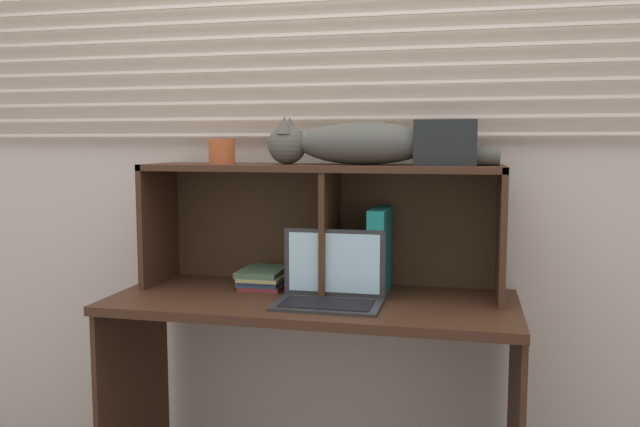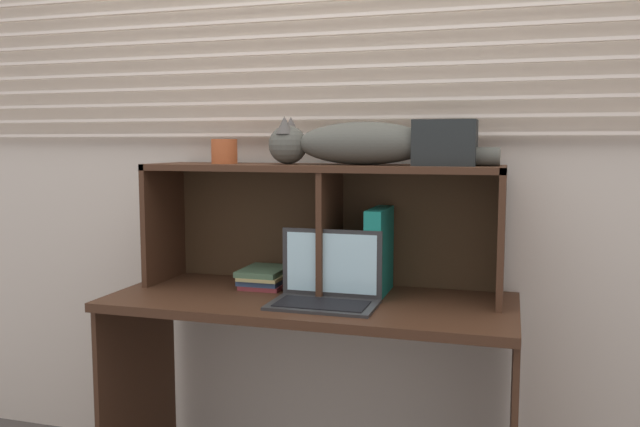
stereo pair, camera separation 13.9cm
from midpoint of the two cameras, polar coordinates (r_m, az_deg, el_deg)
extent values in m
cube|color=beige|center=(2.42, -0.59, 6.17)|extent=(4.40, 0.04, 2.50)
cube|color=beige|center=(2.37, -0.88, 6.97)|extent=(3.08, 0.02, 0.01)
cube|color=beige|center=(2.37, -0.88, 8.41)|extent=(3.08, 0.02, 0.01)
cube|color=beige|center=(2.38, -0.88, 9.84)|extent=(3.08, 0.02, 0.01)
cube|color=beige|center=(2.38, -0.89, 11.28)|extent=(3.08, 0.02, 0.01)
cube|color=beige|center=(2.39, -0.89, 12.70)|extent=(3.08, 0.02, 0.01)
cube|color=beige|center=(2.40, -0.89, 14.12)|extent=(3.08, 0.02, 0.01)
cube|color=beige|center=(2.40, -0.89, 15.53)|extent=(3.08, 0.02, 0.01)
cube|color=beige|center=(2.41, -0.90, 16.93)|extent=(3.08, 0.02, 0.01)
cube|color=#412617|center=(2.18, -2.56, -7.80)|extent=(1.34, 0.56, 0.03)
cube|color=#412617|center=(2.54, -17.56, -14.77)|extent=(0.02, 0.50, 0.71)
cube|color=#412617|center=(2.23, -1.79, 4.04)|extent=(1.23, 0.30, 0.02)
cube|color=#412617|center=(2.47, -15.52, -0.82)|extent=(0.02, 0.30, 0.44)
cube|color=#412617|center=(2.17, 13.91, -1.70)|extent=(0.02, 0.30, 0.44)
cube|color=#412617|center=(2.24, -0.87, -1.58)|extent=(0.02, 0.28, 0.42)
cube|color=#422E1A|center=(2.39, -0.89, -0.84)|extent=(1.23, 0.01, 0.44)
ellipsoid|color=#4F5046|center=(2.19, 2.06, 6.18)|extent=(0.46, 0.17, 0.14)
sphere|color=#4F5046|center=(2.26, -4.67, 6.03)|extent=(0.13, 0.13, 0.13)
cone|color=#524E49|center=(2.23, -4.95, 7.76)|extent=(0.06, 0.06, 0.06)
cone|color=#524C47|center=(2.29, -4.43, 7.72)|extent=(0.06, 0.06, 0.06)
cylinder|color=#4F5046|center=(2.16, 10.38, 4.97)|extent=(0.25, 0.06, 0.06)
cube|color=#2C2C2C|center=(2.06, -1.29, -8.04)|extent=(0.34, 0.21, 0.01)
cube|color=#2C2C2C|center=(2.13, -0.63, -4.36)|extent=(0.34, 0.01, 0.22)
cube|color=#B2E0EA|center=(2.13, -0.66, -4.38)|extent=(0.30, 0.00, 0.20)
cube|color=black|center=(2.05, -1.37, -7.93)|extent=(0.29, 0.15, 0.00)
cube|color=#167A6A|center=(2.21, 3.49, -3.29)|extent=(0.06, 0.24, 0.29)
cube|color=maroon|center=(2.35, -6.47, -6.24)|extent=(0.15, 0.20, 0.02)
cube|color=#344D72|center=(2.34, -6.62, -5.82)|extent=(0.15, 0.20, 0.02)
cube|color=tan|center=(2.33, -6.61, -5.50)|extent=(0.15, 0.20, 0.01)
cube|color=#466548|center=(2.33, -6.79, -5.10)|extent=(0.15, 0.20, 0.02)
cylinder|color=#B4532A|center=(2.34, -10.31, 5.39)|extent=(0.09, 0.09, 0.09)
cube|color=black|center=(2.16, 9.17, 6.15)|extent=(0.20, 0.15, 0.15)
camera|label=1|loc=(0.07, -91.77, -0.19)|focal=36.42mm
camera|label=2|loc=(0.07, 88.23, 0.19)|focal=36.42mm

